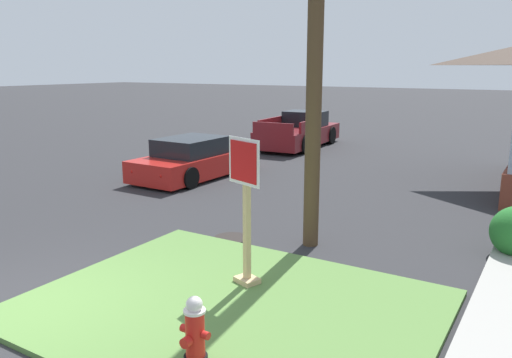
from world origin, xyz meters
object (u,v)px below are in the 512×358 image
at_px(fire_hydrant, 195,332).
at_px(parked_sedan_red, 195,160).
at_px(manhole_cover, 232,238).
at_px(pickup_truck_maroon, 299,132).
at_px(stop_sign, 246,215).

relative_size(fire_hydrant, parked_sedan_red, 0.18).
bearing_deg(manhole_cover, fire_hydrant, -61.13).
distance_m(fire_hydrant, pickup_truck_maroon, 16.64).
distance_m(parked_sedan_red, pickup_truck_maroon, 7.18).
height_order(fire_hydrant, parked_sedan_red, parked_sedan_red).
relative_size(manhole_cover, pickup_truck_maroon, 0.13).
bearing_deg(manhole_cover, pickup_truck_maroon, 110.25).
bearing_deg(pickup_truck_maroon, fire_hydrant, -67.43).
bearing_deg(fire_hydrant, parked_sedan_red, 128.07).
bearing_deg(pickup_truck_maroon, stop_sign, -66.64).
bearing_deg(parked_sedan_red, manhole_cover, -45.03).
height_order(stop_sign, pickup_truck_maroon, stop_sign).
relative_size(stop_sign, pickup_truck_maroon, 0.44).
height_order(manhole_cover, pickup_truck_maroon, pickup_truck_maroon).
distance_m(stop_sign, parked_sedan_red, 8.37).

